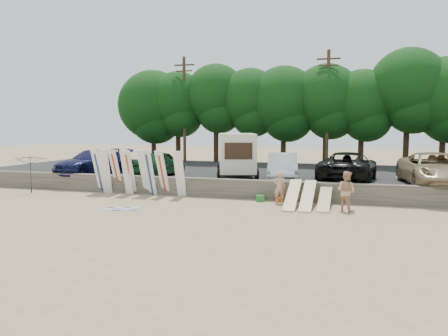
{
  "coord_description": "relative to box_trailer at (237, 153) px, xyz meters",
  "views": [
    {
      "loc": [
        4.05,
        -19.21,
        3.81
      ],
      "look_at": [
        -2.57,
        3.0,
        1.59
      ],
      "focal_mm": 35.0,
      "sensor_mm": 36.0,
      "label": 1
    }
  ],
  "objects": [
    {
      "name": "ground",
      "position": [
        2.77,
        -6.41,
        -2.19
      ],
      "size": [
        120.0,
        120.0,
        0.0
      ],
      "primitive_type": "plane",
      "color": "tan",
      "rests_on": "ground"
    },
    {
      "name": "seawall",
      "position": [
        2.77,
        -3.41,
        -1.69
      ],
      "size": [
        44.0,
        0.5,
        1.0
      ],
      "primitive_type": "cube",
      "color": "#6B6356",
      "rests_on": "ground"
    },
    {
      "name": "parking_lot",
      "position": [
        2.77,
        4.09,
        -1.84
      ],
      "size": [
        44.0,
        14.5,
        0.7
      ],
      "primitive_type": "cube",
      "color": "#282828",
      "rests_on": "ground"
    },
    {
      "name": "treeline",
      "position": [
        2.52,
        11.14,
        3.89
      ],
      "size": [
        33.41,
        6.42,
        9.1
      ],
      "color": "#382616",
      "rests_on": "parking_lot"
    },
    {
      "name": "utility_poles",
      "position": [
        4.77,
        9.59,
        3.23
      ],
      "size": [
        25.8,
        0.26,
        9.0
      ],
      "color": "#473321",
      "rests_on": "parking_lot"
    },
    {
      "name": "box_trailer",
      "position": [
        0.0,
        0.0,
        0.0
      ],
      "size": [
        3.31,
        4.62,
        2.67
      ],
      "rotation": [
        0.0,
        0.0,
        0.3
      ],
      "color": "beige",
      "rests_on": "parking_lot"
    },
    {
      "name": "car_0",
      "position": [
        -9.41,
        -1.0,
        -0.7
      ],
      "size": [
        3.66,
        5.91,
        1.6
      ],
      "primitive_type": "imported",
      "rotation": [
        0.0,
        0.0,
        -0.28
      ],
      "color": "#121540",
      "rests_on": "parking_lot"
    },
    {
      "name": "car_1",
      "position": [
        -4.89,
        -0.62,
        -0.7
      ],
      "size": [
        2.04,
        4.72,
        1.59
      ],
      "primitive_type": "imported",
      "rotation": [
        0.0,
        0.0,
        3.11
      ],
      "color": "#13351A",
      "rests_on": "parking_lot"
    },
    {
      "name": "car_2",
      "position": [
        2.88,
        -0.53,
        -0.72
      ],
      "size": [
        2.36,
        4.91,
        1.55
      ],
      "primitive_type": "imported",
      "rotation": [
        0.0,
        0.0,
        0.16
      ],
      "color": "#B1B1B6",
      "rests_on": "parking_lot"
    },
    {
      "name": "car_3",
      "position": [
        6.54,
        -0.18,
        -0.66
      ],
      "size": [
        3.41,
        6.29,
        1.67
      ],
      "primitive_type": "imported",
      "rotation": [
        0.0,
        0.0,
        3.03
      ],
      "color": "black",
      "rests_on": "parking_lot"
    },
    {
      "name": "car_4",
      "position": [
        10.91,
        -0.79,
        -0.63
      ],
      "size": [
        3.47,
        6.48,
        1.73
      ],
      "primitive_type": "imported",
      "rotation": [
        0.0,
        0.0,
        0.1
      ],
      "color": "#9E8664",
      "rests_on": "parking_lot"
    },
    {
      "name": "surfboard_upright_0",
      "position": [
        -7.11,
        -3.94,
        -0.94
      ],
      "size": [
        0.54,
        0.83,
        2.51
      ],
      "primitive_type": "cube",
      "rotation": [
        0.29,
        0.0,
        -0.05
      ],
      "color": "white",
      "rests_on": "ground"
    },
    {
      "name": "surfboard_upright_1",
      "position": [
        -6.61,
        -4.02,
        -0.92
      ],
      "size": [
        0.6,
        0.75,
        2.54
      ],
      "primitive_type": "cube",
      "rotation": [
        0.24,
        0.0,
        0.15
      ],
      "color": "white",
      "rests_on": "ground"
    },
    {
      "name": "surfboard_upright_2",
      "position": [
        -6.1,
        -3.76,
        -0.94
      ],
      "size": [
        0.6,
        0.86,
        2.51
      ],
      "primitive_type": "cube",
      "rotation": [
        0.29,
        0.0,
        -0.13
      ],
      "color": "white",
      "rests_on": "ground"
    },
    {
      "name": "surfboard_upright_3",
      "position": [
        -5.29,
        -4.01,
        -0.92
      ],
      "size": [
        0.59,
        0.66,
        2.56
      ],
      "primitive_type": "cube",
      "rotation": [
        0.21,
        0.0,
        -0.16
      ],
      "color": "white",
      "rests_on": "ground"
    },
    {
      "name": "surfboard_upright_4",
      "position": [
        -5.13,
        -3.99,
        -0.94
      ],
      "size": [
        0.5,
        0.84,
        2.5
      ],
      "primitive_type": "cube",
      "rotation": [
        0.3,
        0.0,
        0.0
      ],
      "color": "white",
      "rests_on": "ground"
    },
    {
      "name": "surfboard_upright_5",
      "position": [
        -4.23,
        -3.92,
        -0.94
      ],
      "size": [
        0.61,
        0.86,
        2.51
      ],
      "primitive_type": "cube",
      "rotation": [
        0.29,
        0.0,
        -0.14
      ],
      "color": "white",
      "rests_on": "ground"
    },
    {
      "name": "surfboard_upright_6",
      "position": [
        -3.91,
        -3.94,
        -0.93
      ],
      "size": [
        0.6,
        0.77,
        2.53
      ],
      "primitive_type": "cube",
      "rotation": [
        0.25,
        0.0,
        -0.15
      ],
      "color": "white",
      "rests_on": "ground"
    },
    {
      "name": "surfboard_upright_7",
      "position": [
        -3.15,
        -3.92,
        -0.95
      ],
      "size": [
        0.61,
        0.9,
        2.5
      ],
      "primitive_type": "cube",
      "rotation": [
        0.31,
        0.0,
        -0.14
      ],
      "color": "white",
      "rests_on": "ground"
    },
    {
      "name": "surfboard_upright_8",
      "position": [
        -2.11,
        -4.0,
        -0.94
      ],
      "size": [
        0.52,
        0.81,
        2.51
      ],
      "primitive_type": "cube",
      "rotation": [
        0.29,
        0.0,
        0.03
      ],
      "color": "white",
      "rests_on": "ground"
    },
    {
      "name": "surfboard_low_0",
      "position": [
        4.09,
        -5.08,
        -1.62
      ],
      "size": [
        0.56,
        2.83,
        1.14
      ],
      "primitive_type": "cube",
      "rotation": [
        0.37,
        0.0,
        0.0
      ],
      "color": "#D3C385",
      "rests_on": "ground"
    },
    {
      "name": "surfboard_low_1",
      "position": [
        4.81,
        -5.05,
        -1.63
      ],
      "size": [
        0.56,
        2.83,
        1.12
      ],
      "primitive_type": "cube",
      "rotation": [
        0.36,
        0.0,
        0.0
      ],
      "color": "#D3C385",
      "rests_on": "ground"
    },
    {
      "name": "surfboard_low_2",
      "position": [
        5.58,
        -4.83,
        -1.74
      ],
      "size": [
        0.56,
        2.9,
        0.91
      ],
      "primitive_type": "cube",
      "rotation": [
        0.29,
        0.0,
        0.0
      ],
      "color": "#D3C385",
      "rests_on": "ground"
    },
    {
      "name": "beachgoer_a",
      "position": [
        3.35,
        -4.35,
        -1.39
      ],
      "size": [
        0.62,
        0.44,
        1.6
      ],
      "primitive_type": "imported",
      "rotation": [
        0.0,
        0.0,
        3.25
      ],
      "color": "tan",
      "rests_on": "ground"
    },
    {
      "name": "beachgoer_b",
      "position": [
        6.55,
        -5.49,
        -1.29
      ],
      "size": [
        1.11,
        1.05,
        1.81
      ],
      "primitive_type": "imported",
      "rotation": [
        0.0,
        0.0,
        2.58
      ],
      "color": "tan",
      "rests_on": "ground"
    },
    {
      "name": "cooler",
      "position": [
        2.31,
        -4.1,
        -2.03
      ],
      "size": [
        0.47,
        0.43,
        0.32
      ],
      "primitive_type": "cube",
      "rotation": [
        0.0,
        0.0,
        0.43
      ],
      "color": "#227F2F",
      "rests_on": "ground"
    },
    {
      "name": "gear_bag",
      "position": [
        3.29,
        -4.01,
        -2.08
      ],
      "size": [
        0.36,
        0.33,
        0.22
      ],
      "primitive_type": "cube",
      "rotation": [
        0.0,
        0.0,
        0.31
      ],
      "color": "#E74C1B",
      "rests_on": "ground"
    },
    {
      "name": "beach_towel",
      "position": [
        -3.38,
        -7.93,
        -2.19
      ],
      "size": [
        1.91,
        1.91,
        0.0
      ],
      "primitive_type": "plane",
      "rotation": [
        0.0,
        0.0,
        0.34
      ],
      "color": "white",
      "rests_on": "ground"
    },
    {
      "name": "beach_umbrella",
      "position": [
        -10.89,
        -5.05,
        -1.1
      ],
      "size": [
        2.98,
        2.95,
        2.19
      ],
      "primitive_type": "imported",
      "rotation": [
        0.0,
        0.0,
        4.45
      ],
      "color": "black",
      "rests_on": "ground"
    }
  ]
}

